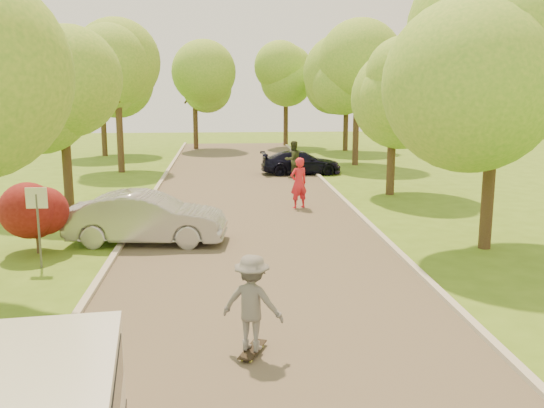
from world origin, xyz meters
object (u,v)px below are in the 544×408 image
object	(u,v)px
skateboarder	(252,303)
dark_sedan	(301,163)
longboard	(253,350)
person_olive	(293,160)
silver_sedan	(147,218)
street_sign	(37,211)
person_striped	(299,183)

from	to	relation	value
skateboarder	dark_sedan	bearing A→B (deg)	-76.91
longboard	person_olive	bearing A→B (deg)	-75.96
silver_sedan	skateboarder	size ratio (longest dim) A/B	2.73
dark_sedan	longboard	bearing A→B (deg)	168.60
silver_sedan	dark_sedan	bearing A→B (deg)	-19.22
street_sign	longboard	bearing A→B (deg)	-46.88
silver_sedan	skateboarder	world-z (taller)	skateboarder
dark_sedan	person_striped	distance (m)	9.25
street_sign	longboard	xyz separation A→B (m)	(5.35, -5.71, -1.47)
dark_sedan	person_striped	xyz separation A→B (m)	(-1.25, -9.16, 0.38)
street_sign	person_olive	world-z (taller)	street_sign
silver_sedan	dark_sedan	world-z (taller)	silver_sedan
skateboarder	person_striped	xyz separation A→B (m)	(2.44, 13.03, 0.01)
street_sign	silver_sedan	world-z (taller)	street_sign
street_sign	dark_sedan	distance (m)	18.82
dark_sedan	person_olive	size ratio (longest dim) A/B	2.23
street_sign	person_striped	world-z (taller)	street_sign
person_olive	silver_sedan	bearing A→B (deg)	38.89
longboard	person_striped	distance (m)	13.29
street_sign	longboard	world-z (taller)	street_sign
silver_sedan	person_striped	bearing A→B (deg)	-41.37
person_striped	person_olive	xyz separation A→B (m)	(0.66, 7.70, -0.04)
person_striped	person_olive	world-z (taller)	person_striped
silver_sedan	longboard	world-z (taller)	silver_sedan
silver_sedan	street_sign	bearing A→B (deg)	139.45
dark_sedan	person_striped	bearing A→B (deg)	170.27
street_sign	longboard	size ratio (longest dim) A/B	2.34
person_olive	dark_sedan	bearing A→B (deg)	-138.06
silver_sedan	longboard	xyz separation A→B (m)	(2.85, -8.10, -0.69)
street_sign	person_olive	distance (m)	17.24
dark_sedan	person_striped	world-z (taller)	person_striped
longboard	person_striped	xyz separation A→B (m)	(2.44, 13.03, 0.91)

